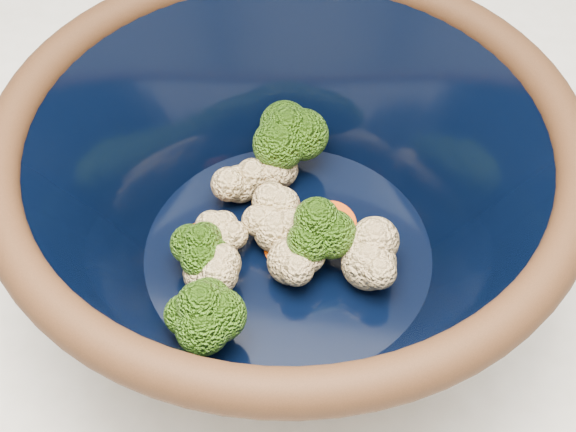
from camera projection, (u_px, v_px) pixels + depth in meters
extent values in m
cylinder|color=black|center=(288.00, 275.00, 0.54)|extent=(0.20, 0.20, 0.01)
torus|color=black|center=(288.00, 136.00, 0.44)|extent=(0.33, 0.33, 0.02)
cylinder|color=black|center=(288.00, 252.00, 0.52)|extent=(0.19, 0.19, 0.00)
cylinder|color=#608442|center=(204.00, 264.00, 0.50)|extent=(0.01, 0.01, 0.02)
ellipsoid|color=#447616|center=(201.00, 244.00, 0.49)|extent=(0.04, 0.04, 0.03)
cylinder|color=#608442|center=(288.00, 157.00, 0.56)|extent=(0.01, 0.01, 0.02)
ellipsoid|color=#447616|center=(288.00, 130.00, 0.54)|extent=(0.05, 0.05, 0.04)
cylinder|color=#608442|center=(316.00, 248.00, 0.51)|extent=(0.01, 0.01, 0.02)
ellipsoid|color=#447616|center=(317.00, 223.00, 0.49)|extent=(0.04, 0.04, 0.04)
cylinder|color=#608442|center=(205.00, 332.00, 0.47)|extent=(0.01, 0.01, 0.02)
ellipsoid|color=#447616|center=(201.00, 308.00, 0.45)|extent=(0.04, 0.04, 0.04)
sphere|color=#F9ECAC|center=(220.00, 241.00, 0.51)|extent=(0.03, 0.03, 0.03)
sphere|color=#F9ECAC|center=(276.00, 231.00, 0.51)|extent=(0.03, 0.03, 0.03)
sphere|color=#F9ECAC|center=(206.00, 273.00, 0.49)|extent=(0.03, 0.03, 0.03)
sphere|color=#F9ECAC|center=(280.00, 169.00, 0.55)|extent=(0.03, 0.03, 0.03)
sphere|color=#F9ECAC|center=(369.00, 263.00, 0.49)|extent=(0.03, 0.03, 0.03)
sphere|color=#F9ECAC|center=(291.00, 261.00, 0.49)|extent=(0.03, 0.03, 0.03)
sphere|color=#F9ECAC|center=(240.00, 184.00, 0.54)|extent=(0.03, 0.03, 0.03)
sphere|color=#F9ECAC|center=(271.00, 219.00, 0.52)|extent=(0.03, 0.03, 0.03)
cylinder|color=#D74109|center=(290.00, 242.00, 0.52)|extent=(0.03, 0.03, 0.01)
cylinder|color=#D74109|center=(198.00, 240.00, 0.52)|extent=(0.03, 0.03, 0.01)
cylinder|color=#D74109|center=(333.00, 222.00, 0.53)|extent=(0.03, 0.03, 0.01)
cylinder|color=#D74109|center=(288.00, 247.00, 0.51)|extent=(0.03, 0.03, 0.01)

